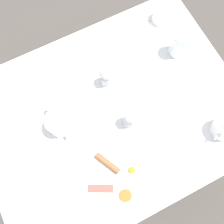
# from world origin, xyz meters

# --- Properties ---
(ground_plane) EXTENTS (8.00, 8.00, 0.00)m
(ground_plane) POSITION_xyz_m (0.00, 0.00, 0.00)
(ground_plane) COLOR #4C4742
(table) EXTENTS (0.88, 1.14, 0.76)m
(table) POSITION_xyz_m (0.00, 0.00, 0.69)
(table) COLOR silver
(table) RESTS_ON ground_plane
(breakfast_plate) EXTENTS (0.27, 0.27, 0.04)m
(breakfast_plate) POSITION_xyz_m (-0.25, 0.11, 0.77)
(breakfast_plate) COLOR white
(breakfast_plate) RESTS_ON table
(teapot_far) EXTENTS (0.19, 0.10, 0.12)m
(teapot_far) POSITION_xyz_m (0.05, 0.22, 0.81)
(teapot_far) COLOR white
(teapot_far) RESTS_ON table
(teacup_with_saucer_left) EXTENTS (0.15, 0.15, 0.06)m
(teacup_with_saucer_left) POSITION_xyz_m (0.32, -0.42, 0.79)
(teacup_with_saucer_left) COLOR white
(teacup_with_saucer_left) RESTS_ON table
(water_glass_short) EXTENTS (0.07, 0.07, 0.14)m
(water_glass_short) POSITION_xyz_m (0.13, -0.40, 0.83)
(water_glass_short) COLOR white
(water_glass_short) RESTS_ON table
(pepper_grinder) EXTENTS (0.05, 0.05, 0.11)m
(pepper_grinder) POSITION_xyz_m (0.14, -0.04, 0.82)
(pepper_grinder) COLOR #BCBCC1
(pepper_grinder) RESTS_ON table
(salt_grinder) EXTENTS (0.05, 0.05, 0.11)m
(salt_grinder) POSITION_xyz_m (-0.07, -0.05, 0.82)
(salt_grinder) COLOR #BCBCC1
(salt_grinder) RESTS_ON table
(fork_by_plate) EXTENTS (0.06, 0.17, 0.00)m
(fork_by_plate) POSITION_xyz_m (0.30, 0.09, 0.77)
(fork_by_plate) COLOR silver
(fork_by_plate) RESTS_ON table
(knife_by_plate) EXTENTS (0.19, 0.08, 0.00)m
(knife_by_plate) POSITION_xyz_m (0.00, -0.27, 0.77)
(knife_by_plate) COLOR silver
(knife_by_plate) RESTS_ON table
(spoon_for_tea) EXTENTS (0.08, 0.14, 0.00)m
(spoon_for_tea) POSITION_xyz_m (0.21, 0.38, 0.77)
(spoon_for_tea) COLOR silver
(spoon_for_tea) RESTS_ON table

